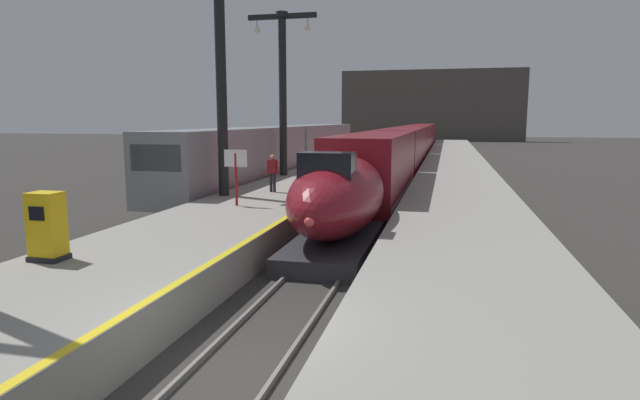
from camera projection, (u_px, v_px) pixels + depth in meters
ground_plane at (231, 377)px, 8.97m from camera, size 260.00×260.00×0.00m
platform_left at (325, 180)px, 33.62m from camera, size 4.80×110.00×1.05m
platform_right at (457, 183)px, 31.76m from camera, size 4.80×110.00×1.05m
platform_left_safety_stripe at (361, 172)px, 33.02m from camera, size 0.20×107.80×0.01m
rail_main_left at (382, 183)px, 35.58m from camera, size 0.08×110.00×0.12m
rail_main_right at (405, 184)px, 35.23m from camera, size 0.08×110.00×0.12m
rail_secondary_left at (267, 180)px, 37.44m from camera, size 0.08×110.00×0.12m
rail_secondary_right at (288, 181)px, 37.09m from camera, size 0.08×110.00×0.12m
highspeed_train_main at (410, 145)px, 49.55m from camera, size 2.92×76.26×3.60m
regional_train_adjacent at (286, 149)px, 39.10m from camera, size 2.85×36.60×3.80m
station_column_mid at (221, 56)px, 22.11m from camera, size 4.00×0.68×9.80m
station_column_far at (283, 79)px, 30.44m from camera, size 4.00×0.68×9.23m
passenger_near_edge at (273, 170)px, 23.89m from camera, size 0.56×0.28×1.69m
rolling_suitcase at (316, 187)px, 23.22m from camera, size 0.40×0.22×0.98m
ticket_machine_yellow at (47, 229)px, 12.32m from camera, size 0.76×0.62×1.60m
departure_info_board at (236, 166)px, 20.04m from camera, size 0.90×0.10×2.12m
terminus_back_wall at (431, 105)px, 106.00m from camera, size 36.00×2.00×14.00m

